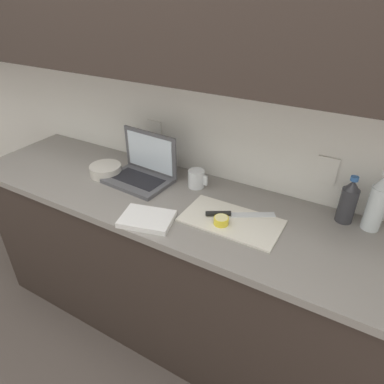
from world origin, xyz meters
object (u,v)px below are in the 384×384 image
Objects in this scene: bowl_white at (106,170)px; bottle_green_soda at (348,201)px; cutting_board at (231,221)px; lemon_half_cut at (221,221)px; bottle_oil_tall at (377,203)px; knife at (228,214)px; measuring_cup at (196,179)px; laptop at (143,169)px.

bottle_green_soda is at bearing 9.31° from bowl_white.
lemon_half_cut is at bearing -119.07° from cutting_board.
cutting_board is 0.59m from bottle_oil_tall.
bottle_oil_tall is at bearing 28.32° from lemon_half_cut.
lemon_half_cut is 0.38× the size of bowl_white.
measuring_cup is (-0.25, 0.16, 0.03)m from knife.
bottle_oil_tall reaches higher than laptop.
lemon_half_cut is (-0.03, -0.05, 0.02)m from cutting_board.
laptop is 1.08m from bottle_oil_tall.
laptop is at bearing 139.02° from knife.
bowl_white is (-1.28, -0.19, -0.10)m from bottle_oil_tall.
lemon_half_cut is at bearing -13.12° from laptop.
lemon_half_cut reaches higher than cutting_board.
measuring_cup is at bearing 146.20° from cutting_board.
bowl_white reaches higher than knife.
cutting_board is at bearing -7.70° from laptop.
measuring_cup reaches higher than bowl_white.
bottle_green_soda is (0.44, 0.29, 0.07)m from lemon_half_cut.
bottle_oil_tall is at bearing 25.40° from cutting_board.
bottle_green_soda is at bearing -180.00° from bottle_oil_tall.
bowl_white reaches higher than lemon_half_cut.
bottle_green_soda reaches higher than bowl_white.
cutting_board is at bearing -4.12° from bowl_white.
bottle_oil_tall is 1.29m from bowl_white.
knife is 1.02× the size of bottle_oil_tall.
lemon_half_cut is at bearing -121.07° from knife.
laptop is at bearing -165.85° from measuring_cup.
bottle_oil_tall is at bearing 11.07° from laptop.
cutting_board is 0.49m from bottle_green_soda.
bottle_oil_tall is 2.62× the size of measuring_cup.
bottle_oil_tall is (0.55, 0.22, 0.11)m from knife.
lemon_half_cut is 0.29× the size of bottle_green_soda.
laptop is 3.32× the size of measuring_cup.
cutting_board is 1.54× the size of knife.
measuring_cup is at bearing -175.51° from bottle_oil_tall.
bowl_white is at bearing -159.64° from laptop.
cutting_board is at bearing -33.80° from measuring_cup.
lemon_half_cut is at bearing -146.34° from bottle_green_soda.
bottle_oil_tall is (0.55, 0.29, 0.10)m from lemon_half_cut.
measuring_cup is at bearing 15.08° from bowl_white.
measuring_cup reaches higher than knife.
laptop is 5.37× the size of lemon_half_cut.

